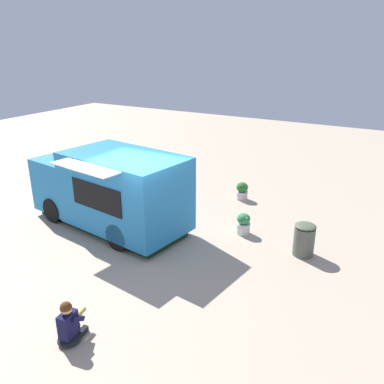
{
  "coord_description": "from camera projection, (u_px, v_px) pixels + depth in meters",
  "views": [
    {
      "loc": [
        -6.34,
        7.85,
        5.38
      ],
      "look_at": [
        -0.8,
        -1.82,
        1.14
      ],
      "focal_mm": 37.36,
      "sensor_mm": 36.0,
      "label": 1
    }
  ],
  "objects": [
    {
      "name": "ground_plane",
      "position": [
        135.0,
        245.0,
        11.22
      ],
      "size": [
        40.0,
        40.0,
        0.0
      ],
      "primitive_type": "plane",
      "color": "#BEAB91"
    },
    {
      "name": "food_truck",
      "position": [
        111.0,
        191.0,
        12.0
      ],
      "size": [
        5.33,
        3.22,
        2.37
      ],
      "color": "#257FC2",
      "rests_on": "ground_plane"
    },
    {
      "name": "person_customer",
      "position": [
        70.0,
        325.0,
        7.53
      ],
      "size": [
        0.51,
        0.81,
        0.88
      ],
      "color": "black",
      "rests_on": "ground_plane"
    },
    {
      "name": "planter_flowering_near",
      "position": [
        109.0,
        172.0,
        16.19
      ],
      "size": [
        0.58,
        0.58,
        0.74
      ],
      "color": "beige",
      "rests_on": "ground_plane"
    },
    {
      "name": "planter_flowering_far",
      "position": [
        243.0,
        224.0,
        11.77
      ],
      "size": [
        0.42,
        0.42,
        0.64
      ],
      "color": "silver",
      "rests_on": "ground_plane"
    },
    {
      "name": "planter_flowering_side",
      "position": [
        242.0,
        191.0,
        14.32
      ],
      "size": [
        0.42,
        0.42,
        0.64
      ],
      "color": "beige",
      "rests_on": "ground_plane"
    },
    {
      "name": "trash_bin",
      "position": [
        304.0,
        239.0,
        10.55
      ],
      "size": [
        0.56,
        0.56,
        0.9
      ],
      "color": "#53584E",
      "rests_on": "ground_plane"
    }
  ]
}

